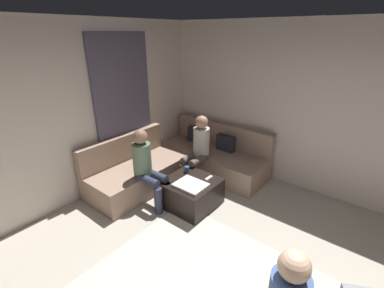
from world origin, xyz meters
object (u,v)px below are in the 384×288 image
coffee_mug (187,169)px  person_on_couch_side (147,165)px  game_remote (209,178)px  person_on_couch_back (198,147)px  sectional_couch (181,163)px  ottoman (191,193)px

coffee_mug → person_on_couch_side: person_on_couch_side is taller
coffee_mug → game_remote: size_ratio=0.63×
coffee_mug → person_on_couch_back: person_on_couch_back is taller
person_on_couch_back → person_on_couch_side: bearing=79.2°
game_remote → person_on_couch_back: (-0.53, 0.41, 0.23)m
person_on_couch_side → game_remote: bearing=129.3°
sectional_couch → person_on_couch_back: (0.34, 0.06, 0.38)m
person_on_couch_back → person_on_couch_side: same height
coffee_mug → person_on_couch_side: (-0.32, -0.55, 0.19)m
ottoman → person_on_couch_side: size_ratio=0.63×
coffee_mug → person_on_couch_back: (-0.13, 0.45, 0.19)m
sectional_couch → coffee_mug: sectional_couch is taller
sectional_couch → coffee_mug: bearing=-40.4°
sectional_couch → person_on_couch_side: 1.03m
game_remote → coffee_mug: bearing=-174.3°
sectional_couch → person_on_couch_side: person_on_couch_side is taller
person_on_couch_side → coffee_mug: bearing=149.7°
ottoman → person_on_couch_back: 0.85m
person_on_couch_side → person_on_couch_back: bearing=169.2°
ottoman → person_on_couch_side: person_on_couch_side is taller
coffee_mug → person_on_couch_side: size_ratio=0.08×
game_remote → person_on_couch_back: person_on_couch_back is taller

